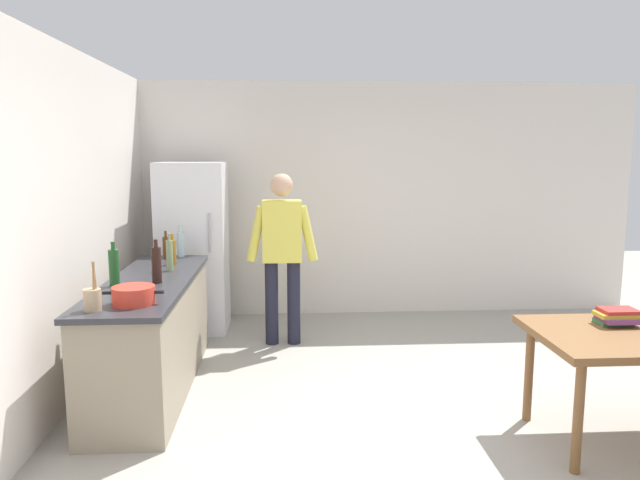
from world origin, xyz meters
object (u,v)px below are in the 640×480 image
(bottle_beer_brown, at_px, (166,247))
(bottle_water_clear, at_px, (181,244))
(utensil_jar, at_px, (92,299))
(cooking_pot, at_px, (134,295))
(refrigerator, at_px, (193,247))
(book_stack, at_px, (617,317))
(bottle_oil_amber, at_px, (172,252))
(bottle_wine_green, at_px, (114,267))
(bottle_vinegar_tall, at_px, (170,255))
(bottle_wine_dark, at_px, (157,264))
(person, at_px, (282,247))

(bottle_beer_brown, bearing_deg, bottle_water_clear, 18.26)
(utensil_jar, bearing_deg, cooking_pot, 34.41)
(refrigerator, bearing_deg, book_stack, -38.22)
(bottle_oil_amber, distance_m, bottle_wine_green, 0.89)
(refrigerator, distance_m, bottle_beer_brown, 0.64)
(bottle_vinegar_tall, bearing_deg, cooking_pot, -91.37)
(cooking_pot, distance_m, bottle_oil_amber, 1.39)
(bottle_vinegar_tall, height_order, book_stack, bottle_vinegar_tall)
(cooking_pot, relative_size, bottle_water_clear, 1.33)
(bottle_wine_dark, bearing_deg, utensil_jar, -106.83)
(refrigerator, xyz_separation_m, bottle_water_clear, (-0.03, -0.57, 0.13))
(bottle_vinegar_tall, xyz_separation_m, bottle_water_clear, (-0.03, 0.68, -0.01))
(bottle_beer_brown, xyz_separation_m, bottle_water_clear, (0.13, 0.04, 0.02))
(person, xyz_separation_m, utensil_jar, (-1.20, -1.95, 0.00))
(refrigerator, relative_size, utensil_jar, 5.62)
(cooking_pot, height_order, bottle_wine_dark, bottle_wine_dark)
(bottle_vinegar_tall, relative_size, book_stack, 1.19)
(book_stack, bearing_deg, bottle_oil_amber, 154.39)
(bottle_wine_dark, distance_m, book_stack, 3.33)
(refrigerator, relative_size, bottle_water_clear, 6.00)
(book_stack, bearing_deg, bottle_water_clear, 148.87)
(bottle_beer_brown, distance_m, bottle_wine_dark, 1.12)
(bottle_oil_amber, relative_size, bottle_beer_brown, 1.08)
(bottle_beer_brown, distance_m, bottle_vinegar_tall, 0.66)
(bottle_oil_amber, distance_m, bottle_wine_dark, 0.75)
(bottle_beer_brown, height_order, bottle_water_clear, bottle_water_clear)
(bottle_oil_amber, bearing_deg, bottle_vinegar_tall, -83.88)
(utensil_jar, bearing_deg, refrigerator, 84.34)
(refrigerator, relative_size, bottle_beer_brown, 6.92)
(cooking_pot, height_order, utensil_jar, utensil_jar)
(person, bearing_deg, book_stack, -41.15)
(bottle_oil_amber, xyz_separation_m, bottle_wine_dark, (0.02, -0.75, 0.03))
(bottle_water_clear, bearing_deg, cooking_pot, -90.00)
(bottle_oil_amber, distance_m, bottle_vinegar_tall, 0.28)
(person, xyz_separation_m, bottle_wine_dark, (-0.96, -1.17, 0.07))
(person, bearing_deg, bottle_wine_dark, -129.39)
(utensil_jar, height_order, bottle_wine_green, bottle_wine_green)
(refrigerator, height_order, bottle_wine_green, refrigerator)
(bottle_water_clear, bearing_deg, bottle_beer_brown, -161.74)
(bottle_beer_brown, xyz_separation_m, bottle_wine_green, (-0.14, -1.21, 0.04))
(bottle_oil_amber, relative_size, book_stack, 1.04)
(bottle_wine_green, bearing_deg, person, 45.25)
(utensil_jar, relative_size, bottle_water_clear, 1.07)
(cooking_pot, distance_m, bottle_wine_dark, 0.64)
(utensil_jar, height_order, bottle_beer_brown, utensil_jar)
(refrigerator, relative_size, person, 1.06)
(bottle_beer_brown, relative_size, bottle_wine_dark, 0.76)
(cooking_pot, distance_m, bottle_water_clear, 1.79)
(bottle_beer_brown, bearing_deg, bottle_wine_dark, -82.25)
(person, xyz_separation_m, bottle_vinegar_tall, (-0.95, -0.70, 0.06))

